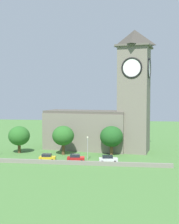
{
  "coord_description": "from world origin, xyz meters",
  "views": [
    {
      "loc": [
        12.82,
        -74.49,
        16.79
      ],
      "look_at": [
        1.64,
        6.46,
        11.87
      ],
      "focal_mm": 49.64,
      "sensor_mm": 36.0,
      "label": 1
    }
  ],
  "objects_px": {
    "car_red": "(76,158)",
    "streetlamp_west_mid": "(88,144)",
    "car_white": "(108,159)",
    "church": "(108,112)",
    "tree_riverside_east": "(63,136)",
    "car_yellow": "(47,157)",
    "tree_by_tower": "(19,136)",
    "tree_riverside_west": "(111,137)"
  },
  "relations": [
    {
      "from": "car_red",
      "to": "streetlamp_west_mid",
      "type": "distance_m",
      "value": 4.72
    },
    {
      "from": "car_white",
      "to": "church",
      "type": "bearing_deg",
      "value": 94.88
    },
    {
      "from": "car_red",
      "to": "tree_riverside_east",
      "type": "relative_size",
      "value": 0.56
    },
    {
      "from": "church",
      "to": "tree_riverside_east",
      "type": "bearing_deg",
      "value": -144.17
    },
    {
      "from": "car_red",
      "to": "car_white",
      "type": "bearing_deg",
      "value": 2.8
    },
    {
      "from": "car_yellow",
      "to": "tree_by_tower",
      "type": "distance_m",
      "value": 14.45
    },
    {
      "from": "church",
      "to": "tree_by_tower",
      "type": "relative_size",
      "value": 4.57
    },
    {
      "from": "church",
      "to": "car_yellow",
      "type": "relative_size",
      "value": 8.27
    },
    {
      "from": "car_yellow",
      "to": "car_white",
      "type": "distance_m",
      "value": 15.16
    },
    {
      "from": "church",
      "to": "tree_riverside_east",
      "type": "distance_m",
      "value": 15.49
    },
    {
      "from": "car_yellow",
      "to": "tree_riverside_east",
      "type": "relative_size",
      "value": 0.53
    },
    {
      "from": "streetlamp_west_mid",
      "to": "tree_by_tower",
      "type": "distance_m",
      "value": 21.53
    },
    {
      "from": "car_yellow",
      "to": "tree_riverside_west",
      "type": "distance_m",
      "value": 18.64
    },
    {
      "from": "tree_riverside_west",
      "to": "tree_by_tower",
      "type": "height_order",
      "value": "tree_riverside_west"
    },
    {
      "from": "streetlamp_west_mid",
      "to": "tree_riverside_west",
      "type": "height_order",
      "value": "tree_riverside_west"
    },
    {
      "from": "church",
      "to": "tree_riverside_east",
      "type": "xyz_separation_m",
      "value": [
        -11.56,
        -8.34,
        -6.06
      ]
    },
    {
      "from": "tree_riverside_east",
      "to": "car_white",
      "type": "bearing_deg",
      "value": -31.39
    },
    {
      "from": "car_white",
      "to": "tree_riverside_west",
      "type": "distance_m",
      "value": 10.34
    },
    {
      "from": "streetlamp_west_mid",
      "to": "church",
      "type": "bearing_deg",
      "value": 74.52
    },
    {
      "from": "car_yellow",
      "to": "tree_riverside_east",
      "type": "bearing_deg",
      "value": 74.86
    },
    {
      "from": "church",
      "to": "car_yellow",
      "type": "distance_m",
      "value": 23.9
    },
    {
      "from": "tree_riverside_west",
      "to": "tree_by_tower",
      "type": "relative_size",
      "value": 1.04
    },
    {
      "from": "car_yellow",
      "to": "car_red",
      "type": "height_order",
      "value": "car_red"
    },
    {
      "from": "car_white",
      "to": "tree_riverside_west",
      "type": "bearing_deg",
      "value": 88.96
    },
    {
      "from": "streetlamp_west_mid",
      "to": "tree_riverside_west",
      "type": "relative_size",
      "value": 0.75
    },
    {
      "from": "car_yellow",
      "to": "car_red",
      "type": "xyz_separation_m",
      "value": [
        7.2,
        -0.09,
        0.06
      ]
    },
    {
      "from": "car_white",
      "to": "tree_by_tower",
      "type": "relative_size",
      "value": 0.62
    },
    {
      "from": "tree_by_tower",
      "to": "tree_riverside_west",
      "type": "bearing_deg",
      "value": 1.79
    },
    {
      "from": "car_red",
      "to": "tree_riverside_west",
      "type": "height_order",
      "value": "tree_riverside_west"
    },
    {
      "from": "tree_riverside_east",
      "to": "streetlamp_west_mid",
      "type": "bearing_deg",
      "value": -37.85
    },
    {
      "from": "church",
      "to": "tree_riverside_west",
      "type": "xyz_separation_m",
      "value": [
        1.56,
        -6.78,
        -6.23
      ]
    },
    {
      "from": "car_yellow",
      "to": "tree_riverside_west",
      "type": "height_order",
      "value": "tree_riverside_west"
    },
    {
      "from": "tree_riverside_west",
      "to": "tree_by_tower",
      "type": "distance_m",
      "value": 25.98
    },
    {
      "from": "church",
      "to": "tree_riverside_west",
      "type": "distance_m",
      "value": 9.34
    },
    {
      "from": "church",
      "to": "tree_by_tower",
      "type": "distance_m",
      "value": 26.36
    },
    {
      "from": "tree_riverside_east",
      "to": "car_yellow",
      "type": "bearing_deg",
      "value": -105.14
    },
    {
      "from": "car_white",
      "to": "car_red",
      "type": "bearing_deg",
      "value": -177.2
    },
    {
      "from": "church",
      "to": "streetlamp_west_mid",
      "type": "distance_m",
      "value": 16.45
    },
    {
      "from": "car_white",
      "to": "streetlamp_west_mid",
      "type": "xyz_separation_m",
      "value": [
        -5.34,
        1.99,
        3.2
      ]
    },
    {
      "from": "car_red",
      "to": "church",
      "type": "bearing_deg",
      "value": 68.43
    },
    {
      "from": "car_red",
      "to": "car_white",
      "type": "relative_size",
      "value": 0.94
    },
    {
      "from": "tree_by_tower",
      "to": "streetlamp_west_mid",
      "type": "bearing_deg",
      "value": -18.03
    }
  ]
}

